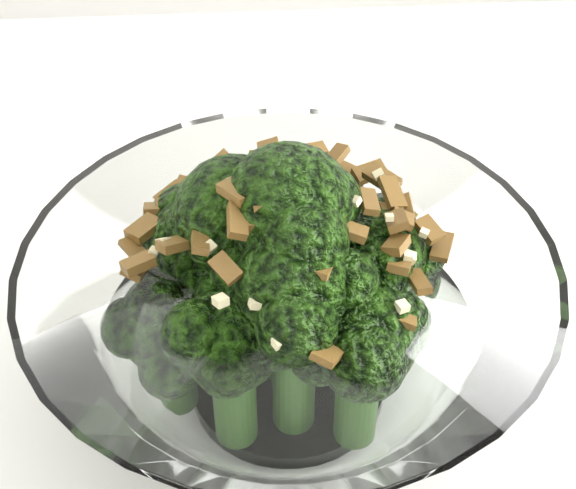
{
  "coord_description": "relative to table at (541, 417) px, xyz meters",
  "views": [
    {
      "loc": [
        -0.05,
        -0.18,
        1.12
      ],
      "look_at": [
        -0.03,
        0.11,
        0.85
      ],
      "focal_mm": 55.0,
      "sensor_mm": 36.0,
      "label": 1
    }
  ],
  "objects": [
    {
      "name": "table",
      "position": [
        0.0,
        0.0,
        0.0
      ],
      "size": [
        1.22,
        0.83,
        0.75
      ],
      "color": "white",
      "rests_on": "ground"
    },
    {
      "name": "broccoli_dish",
      "position": [
        -0.16,
        -0.02,
        0.13
      ],
      "size": [
        0.25,
        0.25,
        0.15
      ],
      "color": "white",
      "rests_on": "table"
    }
  ]
}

